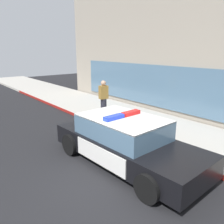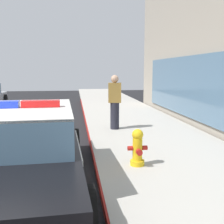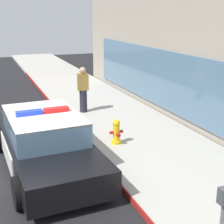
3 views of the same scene
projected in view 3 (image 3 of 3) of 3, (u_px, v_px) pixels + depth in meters
name	position (u px, v px, depth m)	size (l,w,h in m)	color
ground	(7.00, 187.00, 7.53)	(48.00, 48.00, 0.00)	black
sidewalk	(166.00, 157.00, 8.94)	(48.00, 3.50, 0.15)	#B2ADA3
curb_red_paint	(104.00, 168.00, 8.33)	(28.80, 0.04, 0.14)	maroon
police_cruiser	(46.00, 142.00, 8.36)	(4.90, 2.26, 1.49)	black
fire_hydrant	(116.00, 132.00, 9.57)	(0.34, 0.39, 0.73)	gold
pedestrian_on_sidewalk	(83.00, 90.00, 12.52)	(0.32, 0.43, 1.71)	#23232D
parking_meter	(223.00, 214.00, 4.67)	(0.12, 0.18, 1.34)	slate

